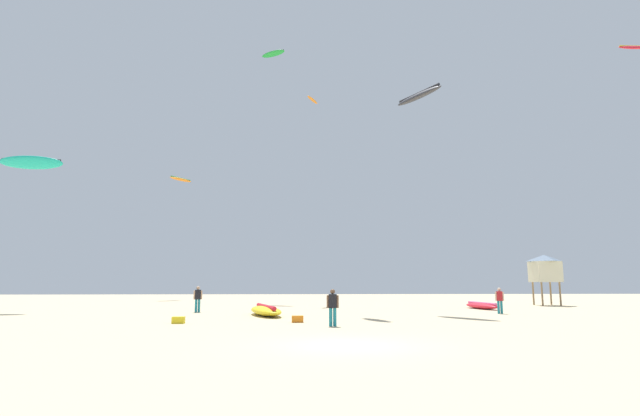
{
  "coord_description": "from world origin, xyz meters",
  "views": [
    {
      "loc": [
        -1.56,
        -15.55,
        1.97
      ],
      "look_at": [
        0.0,
        19.03,
        7.16
      ],
      "focal_mm": 27.44,
      "sensor_mm": 36.0,
      "label": 1
    }
  ],
  "objects_px": {
    "cooler_box": "(178,320)",
    "kite_aloft_5": "(313,100)",
    "lifeguard_tower": "(545,268)",
    "person_left": "(198,297)",
    "kite_grounded_mid": "(266,310)",
    "person_midground": "(500,298)",
    "kite_aloft_0": "(31,162)",
    "kite_grounded_near": "(482,306)",
    "kite_aloft_4": "(181,179)",
    "kite_aloft_2": "(633,47)",
    "gear_bag": "(298,319)",
    "kite_aloft_3": "(419,96)",
    "kite_aloft_1": "(273,54)",
    "person_foreground": "(333,305)"
  },
  "relations": [
    {
      "from": "kite_grounded_near",
      "to": "person_left",
      "type": "bearing_deg",
      "value": -171.55
    },
    {
      "from": "lifeguard_tower",
      "to": "gear_bag",
      "type": "distance_m",
      "value": 26.15
    },
    {
      "from": "person_midground",
      "to": "kite_aloft_0",
      "type": "bearing_deg",
      "value": 91.96
    },
    {
      "from": "cooler_box",
      "to": "kite_aloft_2",
      "type": "bearing_deg",
      "value": 13.85
    },
    {
      "from": "person_midground",
      "to": "kite_aloft_4",
      "type": "relative_size",
      "value": 0.51
    },
    {
      "from": "cooler_box",
      "to": "kite_aloft_5",
      "type": "distance_m",
      "value": 29.23
    },
    {
      "from": "cooler_box",
      "to": "person_left",
      "type": "bearing_deg",
      "value": 95.5
    },
    {
      "from": "lifeguard_tower",
      "to": "person_left",
      "type": "bearing_deg",
      "value": -163.68
    },
    {
      "from": "kite_grounded_mid",
      "to": "kite_aloft_0",
      "type": "distance_m",
      "value": 20.4
    },
    {
      "from": "kite_grounded_mid",
      "to": "kite_aloft_1",
      "type": "bearing_deg",
      "value": 92.69
    },
    {
      "from": "kite_grounded_near",
      "to": "cooler_box",
      "type": "distance_m",
      "value": 21.94
    },
    {
      "from": "kite_aloft_5",
      "to": "kite_grounded_near",
      "type": "bearing_deg",
      "value": -39.35
    },
    {
      "from": "lifeguard_tower",
      "to": "kite_aloft_1",
      "type": "distance_m",
      "value": 35.01
    },
    {
      "from": "gear_bag",
      "to": "cooler_box",
      "type": "bearing_deg",
      "value": -176.17
    },
    {
      "from": "kite_aloft_3",
      "to": "kite_aloft_5",
      "type": "xyz_separation_m",
      "value": [
        -6.98,
        12.88,
        4.53
      ]
    },
    {
      "from": "kite_grounded_mid",
      "to": "cooler_box",
      "type": "xyz_separation_m",
      "value": [
        -3.76,
        -5.11,
        -0.14
      ]
    },
    {
      "from": "kite_grounded_near",
      "to": "kite_aloft_1",
      "type": "distance_m",
      "value": 34.77
    },
    {
      "from": "kite_grounded_mid",
      "to": "kite_grounded_near",
      "type": "bearing_deg",
      "value": 22.43
    },
    {
      "from": "kite_aloft_2",
      "to": "kite_aloft_4",
      "type": "xyz_separation_m",
      "value": [
        -36.87,
        25.51,
        -4.35
      ]
    },
    {
      "from": "person_left",
      "to": "kite_grounded_near",
      "type": "distance_m",
      "value": 19.83
    },
    {
      "from": "kite_aloft_1",
      "to": "lifeguard_tower",
      "type": "bearing_deg",
      "value": -24.68
    },
    {
      "from": "person_midground",
      "to": "kite_aloft_4",
      "type": "xyz_separation_m",
      "value": [
        -26.08,
        26.44,
        12.77
      ]
    },
    {
      "from": "lifeguard_tower",
      "to": "gear_bag",
      "type": "height_order",
      "value": "lifeguard_tower"
    },
    {
      "from": "person_midground",
      "to": "kite_aloft_3",
      "type": "relative_size",
      "value": 0.37
    },
    {
      "from": "kite_grounded_near",
      "to": "kite_grounded_mid",
      "type": "height_order",
      "value": "kite_grounded_mid"
    },
    {
      "from": "cooler_box",
      "to": "person_midground",
      "type": "bearing_deg",
      "value": 18.94
    },
    {
      "from": "kite_aloft_2",
      "to": "person_midground",
      "type": "bearing_deg",
      "value": -175.12
    },
    {
      "from": "person_midground",
      "to": "kite_aloft_0",
      "type": "relative_size",
      "value": 0.36
    },
    {
      "from": "kite_aloft_0",
      "to": "kite_aloft_5",
      "type": "relative_size",
      "value": 1.93
    },
    {
      "from": "cooler_box",
      "to": "kite_aloft_1",
      "type": "relative_size",
      "value": 0.19
    },
    {
      "from": "gear_bag",
      "to": "kite_grounded_mid",
      "type": "bearing_deg",
      "value": 111.21
    },
    {
      "from": "kite_grounded_mid",
      "to": "kite_aloft_3",
      "type": "xyz_separation_m",
      "value": [
        10.12,
        3.08,
        14.38
      ]
    },
    {
      "from": "person_left",
      "to": "cooler_box",
      "type": "relative_size",
      "value": 2.95
    },
    {
      "from": "lifeguard_tower",
      "to": "kite_aloft_1",
      "type": "xyz_separation_m",
      "value": [
        -23.42,
        10.76,
        23.7
      ]
    },
    {
      "from": "person_left",
      "to": "gear_bag",
      "type": "bearing_deg",
      "value": -157.7
    },
    {
      "from": "kite_aloft_4",
      "to": "kite_aloft_5",
      "type": "height_order",
      "value": "kite_aloft_5"
    },
    {
      "from": "kite_aloft_4",
      "to": "person_midground",
      "type": "bearing_deg",
      "value": -45.39
    },
    {
      "from": "person_left",
      "to": "kite_grounded_near",
      "type": "height_order",
      "value": "person_left"
    },
    {
      "from": "kite_aloft_2",
      "to": "kite_aloft_5",
      "type": "distance_m",
      "value": 25.99
    },
    {
      "from": "person_midground",
      "to": "kite_grounded_mid",
      "type": "height_order",
      "value": "person_midground"
    },
    {
      "from": "lifeguard_tower",
      "to": "kite_aloft_0",
      "type": "xyz_separation_m",
      "value": [
        -39.34,
        -5.69,
        7.18
      ]
    },
    {
      "from": "person_foreground",
      "to": "cooler_box",
      "type": "distance_m",
      "value": 7.4
    },
    {
      "from": "cooler_box",
      "to": "kite_aloft_1",
      "type": "xyz_separation_m",
      "value": [
        2.73,
        27.06,
        26.6
      ]
    },
    {
      "from": "kite_grounded_near",
      "to": "kite_aloft_0",
      "type": "relative_size",
      "value": 0.97
    },
    {
      "from": "person_left",
      "to": "kite_aloft_0",
      "type": "relative_size",
      "value": 0.38
    },
    {
      "from": "kite_grounded_mid",
      "to": "person_left",
      "type": "bearing_deg",
      "value": 144.2
    },
    {
      "from": "lifeguard_tower",
      "to": "kite_aloft_3",
      "type": "relative_size",
      "value": 0.98
    },
    {
      "from": "kite_aloft_1",
      "to": "gear_bag",
      "type": "bearing_deg",
      "value": -83.86
    },
    {
      "from": "kite_aloft_0",
      "to": "kite_aloft_3",
      "type": "height_order",
      "value": "kite_aloft_3"
    },
    {
      "from": "kite_grounded_mid",
      "to": "gear_bag",
      "type": "xyz_separation_m",
      "value": [
        1.84,
        -4.74,
        -0.14
      ]
    }
  ]
}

